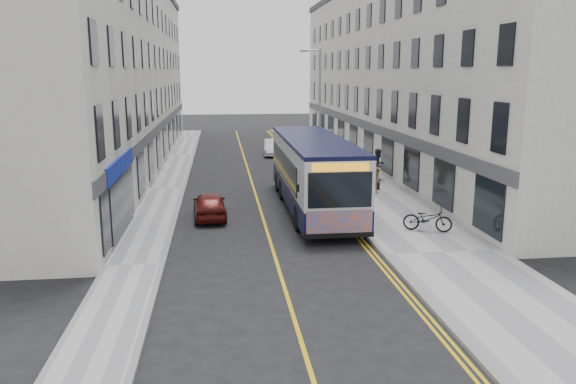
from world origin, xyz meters
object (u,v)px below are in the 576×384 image
object	(u,v)px
pedestrian_near	(374,176)
pedestrian_far	(378,165)
bicycle	(428,219)
streetlamp	(318,109)
car_white	(273,147)
city_bus	(313,171)
car_maroon	(210,205)

from	to	relation	value
pedestrian_near	pedestrian_far	size ratio (longest dim) A/B	0.92
bicycle	pedestrian_near	world-z (taller)	pedestrian_near
streetlamp	car_white	distance (m)	11.54
streetlamp	bicycle	world-z (taller)	streetlamp
streetlamp	city_bus	distance (m)	8.25
car_white	car_maroon	bearing A→B (deg)	-98.33
pedestrian_far	streetlamp	bearing A→B (deg)	126.68
bicycle	pedestrian_far	size ratio (longest dim) A/B	1.03
city_bus	pedestrian_near	xyz separation A→B (m)	(3.91, 3.06, -0.91)
bicycle	car_maroon	distance (m)	9.80
city_bus	pedestrian_near	distance (m)	5.05
streetlamp	car_white	xyz separation A→B (m)	(-1.79, 10.76, -3.75)
pedestrian_far	car_maroon	size ratio (longest dim) A/B	0.54
pedestrian_far	car_maroon	world-z (taller)	pedestrian_far
pedestrian_far	pedestrian_near	bearing A→B (deg)	-140.11
pedestrian_near	car_maroon	size ratio (longest dim) A/B	0.49
pedestrian_near	car_maroon	xyz separation A→B (m)	(-8.94, -4.06, -0.40)
bicycle	pedestrian_near	size ratio (longest dim) A/B	1.11
streetlamp	city_bus	size ratio (longest dim) A/B	0.66
pedestrian_near	pedestrian_far	xyz separation A→B (m)	(1.14, 3.18, 0.08)
streetlamp	pedestrian_near	world-z (taller)	streetlamp
city_bus	pedestrian_far	bearing A→B (deg)	50.98
pedestrian_near	pedestrian_far	world-z (taller)	pedestrian_far
city_bus	pedestrian_far	distance (m)	8.07
bicycle	pedestrian_far	xyz separation A→B (m)	(1.02, 10.99, 0.45)
bicycle	streetlamp	bearing A→B (deg)	34.75
city_bus	pedestrian_near	size ratio (longest dim) A/B	6.74
pedestrian_near	car_maroon	world-z (taller)	pedestrian_near
car_white	car_maroon	size ratio (longest dim) A/B	1.06
bicycle	car_maroon	bearing A→B (deg)	91.12
streetlamp	city_bus	world-z (taller)	streetlamp
streetlamp	city_bus	xyz separation A→B (m)	(-1.58, -7.71, -2.45)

